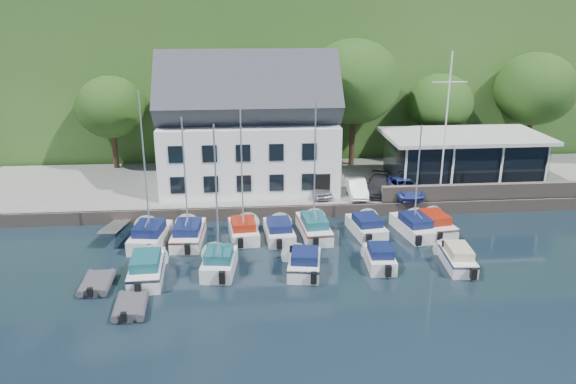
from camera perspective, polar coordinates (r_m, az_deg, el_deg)
The scene contains 34 objects.
ground at distance 33.25m, azimuth 9.05°, elevation -9.34°, with size 180.00×180.00×0.00m, color black.
quay at distance 48.91m, azimuth 4.32°, elevation 0.76°, with size 60.00×13.00×1.00m, color gray.
quay_face at distance 42.86m, azimuth 5.67°, elevation -1.89°, with size 60.00×0.30×1.00m, color #655A51.
hillside at distance 91.06m, azimuth -0.05°, elevation 13.94°, with size 160.00×75.00×16.00m, color #2C541F.
harbor_building at distance 46.07m, azimuth -4.02°, elevation 5.91°, with size 14.40×8.20×8.70m, color white, non-canonical shape.
club_pavilion at distance 49.74m, azimuth 17.30°, elevation 3.33°, with size 13.20×7.20×4.10m, color black, non-canonical shape.
seawall at distance 46.51m, azimuth 20.32°, elevation 0.09°, with size 18.00×0.50×1.20m, color #655A51.
gangway at distance 41.47m, azimuth -16.92°, elevation -4.11°, with size 1.20×6.00×1.40m, color silver, non-canonical shape.
car_silver at distance 44.30m, azimuth 2.99°, elevation 0.40°, with size 1.46×3.62×1.23m, color #A7A7AC.
car_white at distance 44.58m, azimuth 7.00°, elevation 0.44°, with size 1.37×3.94×1.30m, color white.
car_dgrey at distance 45.45m, azimuth 9.20°, elevation 0.69°, with size 1.81×4.46×1.29m, color #2B2B30.
car_blue at distance 45.23m, azimuth 11.67°, elevation 0.54°, with size 1.64×4.15×1.42m, color navy.
flagpole at distance 44.20m, azimuth 15.72°, elevation 6.37°, with size 2.69×0.20×11.19m, color white, non-canonical shape.
tree_0 at distance 53.46m, azimuth -17.41°, elevation 6.73°, with size 6.16×6.16×8.42m, color #1A3710, non-canonical shape.
tree_1 at distance 51.39m, azimuth -8.22°, elevation 8.10°, with size 7.66×7.66×10.47m, color #1A3710, non-canonical shape.
tree_2 at distance 52.01m, azimuth 1.46°, elevation 8.53°, with size 7.82×7.82×10.69m, color #1A3710, non-canonical shape.
tree_3 at distance 52.15m, azimuth 6.65°, elevation 8.93°, with size 8.47×8.47×11.57m, color #1A3710, non-canonical shape.
tree_4 at distance 55.43m, azimuth 15.10°, elevation 7.28°, with size 6.08×6.08×8.31m, color #1A3710, non-canonical shape.
tree_5 at distance 58.37m, azimuth 23.60°, elevation 7.89°, with size 7.50×7.50×10.24m, color #1A3710, non-canonical shape.
boat_r1_0 at distance 37.59m, azimuth -14.29°, elevation 1.52°, with size 2.25×6.15×9.55m, color silver, non-canonical shape.
boat_r1_1 at distance 37.61m, azimuth -10.41°, elevation 1.17°, with size 2.12×6.52×8.75m, color silver, non-canonical shape.
boat_r1_2 at distance 37.80m, azimuth -4.69°, elevation 1.27°, with size 2.01×5.52×8.44m, color silver, non-canonical shape.
boat_r1_3 at distance 38.83m, azimuth -0.92°, elevation -3.76°, with size 2.00×5.68×1.34m, color silver, non-canonical shape.
boat_r1_4 at distance 38.00m, azimuth 2.73°, elevation 2.04°, with size 1.96×6.74×9.25m, color silver, non-canonical shape.
boat_r1_5 at distance 39.89m, azimuth 7.96°, elevation -3.28°, with size 2.07×5.61×1.40m, color silver, non-canonical shape.
boat_r1_6 at distance 39.36m, azimuth 13.04°, elevation 1.64°, with size 2.00×6.38×8.58m, color silver, non-canonical shape.
boat_r1_7 at distance 41.28m, azimuth 14.53°, elevation -2.92°, with size 1.95×6.16×1.44m, color silver, non-canonical shape.
boat_r2_0 at distance 34.37m, azimuth -14.16°, elevation -7.27°, with size 2.03×6.47×1.56m, color silver, non-canonical shape.
boat_r2_1 at distance 32.86m, azimuth -7.27°, elevation -0.74°, with size 2.02×5.17×9.30m, color silver, non-canonical shape.
boat_r2_2 at distance 34.08m, azimuth 1.69°, elevation -7.00°, with size 2.04×5.04×1.45m, color silver, non-canonical shape.
boat_r2_3 at distance 35.28m, azimuth 9.29°, elevation -6.38°, with size 1.74×4.70×1.39m, color silver, non-canonical shape.
boat_r2_4 at distance 36.41m, azimuth 16.79°, elevation -6.17°, with size 1.67×5.74×1.36m, color silver, non-canonical shape.
dinghy_0 at distance 34.26m, azimuth -18.86°, elevation -8.65°, with size 1.76×2.93×0.68m, color #3C3B41, non-canonical shape.
dinghy_1 at distance 31.34m, azimuth -15.71°, elevation -10.99°, with size 1.75×2.92×0.68m, color #3C3B41, non-canonical shape.
Camera 1 is at (-7.59, -28.44, 15.47)m, focal length 35.00 mm.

